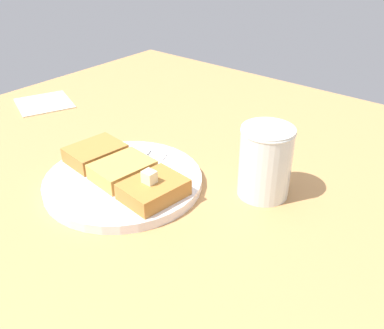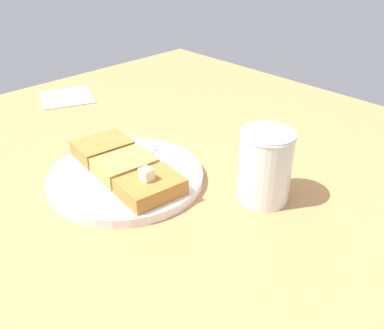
% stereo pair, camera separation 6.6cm
% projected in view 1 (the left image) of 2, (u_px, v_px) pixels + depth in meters
% --- Properties ---
extents(table_surface, '(1.01, 1.01, 0.02)m').
position_uv_depth(table_surface, '(158.00, 158.00, 0.79)').
color(table_surface, '#B7824D').
rests_on(table_surface, ground).
extents(plate, '(0.25, 0.25, 0.02)m').
position_uv_depth(plate, '(123.00, 180.00, 0.69)').
color(plate, silver).
rests_on(plate, table_surface).
extents(toast_slice_left, '(0.08, 0.10, 0.03)m').
position_uv_depth(toast_slice_left, '(154.00, 189.00, 0.63)').
color(toast_slice_left, '#B17331').
rests_on(toast_slice_left, plate).
extents(toast_slice_middle, '(0.08, 0.10, 0.03)m').
position_uv_depth(toast_slice_middle, '(122.00, 170.00, 0.68)').
color(toast_slice_middle, gold).
rests_on(toast_slice_middle, plate).
extents(toast_slice_right, '(0.08, 0.10, 0.03)m').
position_uv_depth(toast_slice_right, '(96.00, 153.00, 0.73)').
color(toast_slice_right, '#AD7434').
rests_on(toast_slice_right, plate).
extents(butter_pat_primary, '(0.02, 0.02, 0.02)m').
position_uv_depth(butter_pat_primary, '(149.00, 177.00, 0.62)').
color(butter_pat_primary, beige).
rests_on(butter_pat_primary, toast_slice_left).
extents(fork, '(0.15, 0.07, 0.00)m').
position_uv_depth(fork, '(128.00, 151.00, 0.76)').
color(fork, silver).
rests_on(fork, plate).
extents(syrup_jar, '(0.08, 0.08, 0.11)m').
position_uv_depth(syrup_jar, '(265.00, 163.00, 0.65)').
color(syrup_jar, '#5B2D0C').
rests_on(syrup_jar, table_surface).
extents(napkin, '(0.15, 0.15, 0.00)m').
position_uv_depth(napkin, '(44.00, 103.00, 0.99)').
color(napkin, beige).
rests_on(napkin, table_surface).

